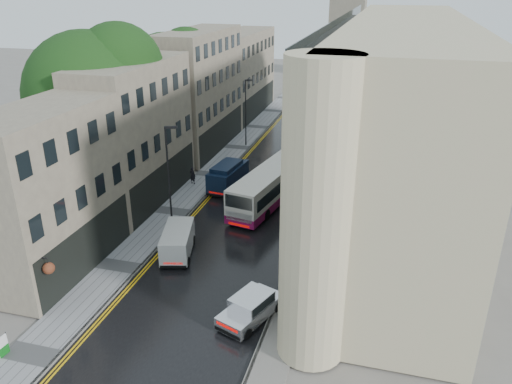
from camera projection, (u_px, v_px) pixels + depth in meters
The scene contains 16 objects.
road at pixel (272, 181), 44.62m from camera, with size 9.00×85.00×0.02m, color black.
left_sidewalk at pixel (211, 175), 46.03m from camera, with size 2.70×85.00×0.12m, color gray.
right_sidewalk at pixel (332, 187), 43.29m from camera, with size 1.80×85.00×0.12m, color slate.
old_shop_row at pixel (181, 103), 46.78m from camera, with size 4.50×56.00×12.00m, color gray, non-canonical shape.
modern_block at pixel (400, 117), 38.04m from camera, with size 8.00×40.00×14.00m, color #B9AF89, non-canonical shape.
tree_near at pixel (92, 117), 38.29m from camera, with size 10.56×10.56×13.89m, color black, non-canonical shape.
tree_far at pixel (168, 92), 50.02m from camera, with size 9.24×9.24×12.46m, color black, non-canonical shape.
cream_bus at pixel (240, 198), 37.72m from camera, with size 2.39×10.52×2.87m, color beige, non-canonical shape.
white_lorry at pixel (304, 151), 45.56m from camera, with size 2.49×8.31×4.36m, color silver, non-canonical shape.
silver_hatchback at pixel (222, 315), 25.70m from camera, with size 1.72×3.92×1.47m, color silver, non-canonical shape.
white_van at pixel (161, 253), 31.15m from camera, with size 1.74×4.05×1.83m, color beige, non-canonical shape.
navy_van at pixel (210, 181), 41.49m from camera, with size 1.89×4.74×2.42m, color black, non-canonical shape.
pedestrian at pixel (193, 175), 43.54m from camera, with size 0.56×0.37×1.54m, color black.
lamp_post_near at pixel (169, 180), 34.45m from camera, with size 0.85×0.19×7.57m, color black, non-canonical shape.
lamp_post_far at pixel (246, 113), 52.62m from camera, with size 0.79×0.18×7.02m, color black, non-canonical shape.
estate_sign at pixel (3, 346), 23.67m from camera, with size 0.08×0.63×1.05m, color white, non-canonical shape.
Camera 1 is at (9.57, -12.80, 16.70)m, focal length 35.00 mm.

